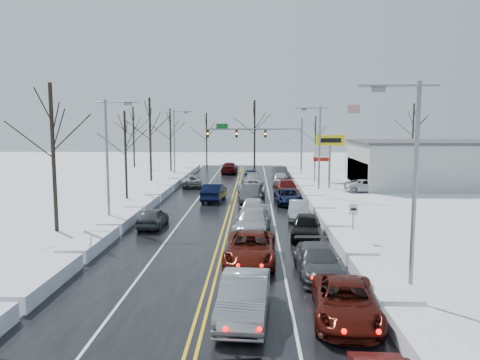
{
  "coord_description": "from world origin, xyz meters",
  "views": [
    {
      "loc": [
        2.02,
        -36.91,
        7.36
      ],
      "look_at": [
        0.78,
        2.7,
        2.5
      ],
      "focal_mm": 35.0,
      "sensor_mm": 36.0,
      "label": 1
    }
  ],
  "objects_px": {
    "flagpole": "(348,133)",
    "tires_plus_sign": "(330,144)",
    "traffic_signal_mast": "(265,136)",
    "dealership_building": "(443,163)",
    "oncoming_car_0": "(214,201)"
  },
  "relations": [
    {
      "from": "tires_plus_sign",
      "to": "flagpole",
      "type": "distance_m",
      "value": 14.79
    },
    {
      "from": "dealership_building",
      "to": "flagpole",
      "type": "bearing_deg",
      "value": 126.27
    },
    {
      "from": "traffic_signal_mast",
      "to": "dealership_building",
      "type": "relative_size",
      "value": 0.65
    },
    {
      "from": "dealership_building",
      "to": "oncoming_car_0",
      "type": "bearing_deg",
      "value": -156.49
    },
    {
      "from": "tires_plus_sign",
      "to": "dealership_building",
      "type": "bearing_deg",
      "value": 8.47
    },
    {
      "from": "traffic_signal_mast",
      "to": "flagpole",
      "type": "height_order",
      "value": "flagpole"
    },
    {
      "from": "traffic_signal_mast",
      "to": "oncoming_car_0",
      "type": "distance_m",
      "value": 22.53
    },
    {
      "from": "tires_plus_sign",
      "to": "oncoming_car_0",
      "type": "height_order",
      "value": "tires_plus_sign"
    },
    {
      "from": "traffic_signal_mast",
      "to": "tires_plus_sign",
      "type": "bearing_deg",
      "value": -59.54
    },
    {
      "from": "tires_plus_sign",
      "to": "oncoming_car_0",
      "type": "bearing_deg",
      "value": -143.21
    },
    {
      "from": "flagpole",
      "to": "dealership_building",
      "type": "relative_size",
      "value": 0.49
    },
    {
      "from": "flagpole",
      "to": "tires_plus_sign",
      "type": "bearing_deg",
      "value": -108.44
    },
    {
      "from": "flagpole",
      "to": "oncoming_car_0",
      "type": "distance_m",
      "value": 29.38
    },
    {
      "from": "traffic_signal_mast",
      "to": "flagpole",
      "type": "xyz_separation_m",
      "value": [
        11.72,
        2.01,
        0.45
      ]
    },
    {
      "from": "traffic_signal_mast",
      "to": "oncoming_car_0",
      "type": "xyz_separation_m",
      "value": [
        -5.27,
        -21.21,
        -5.48
      ]
    }
  ]
}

